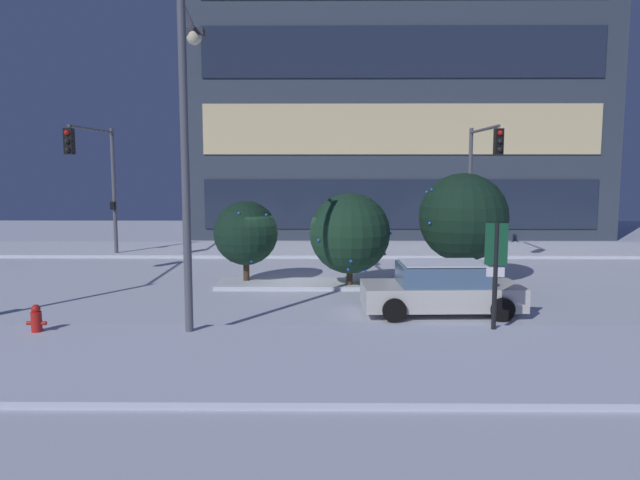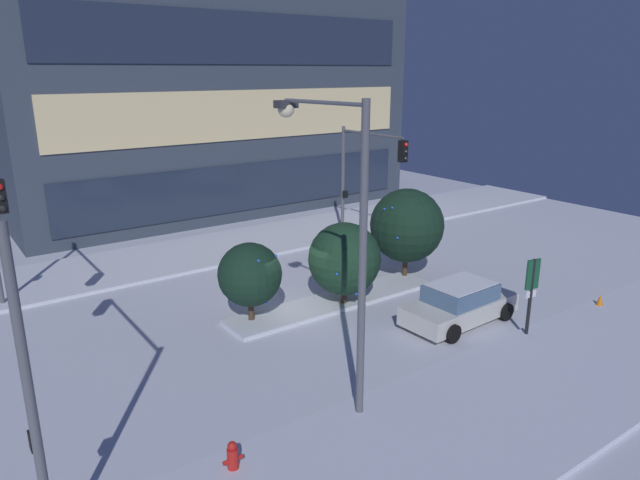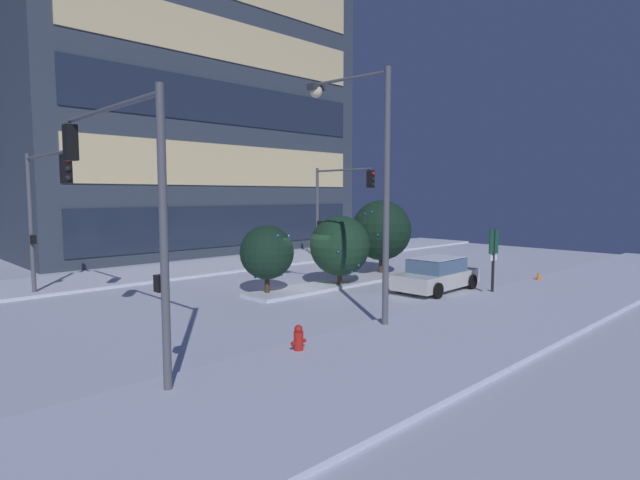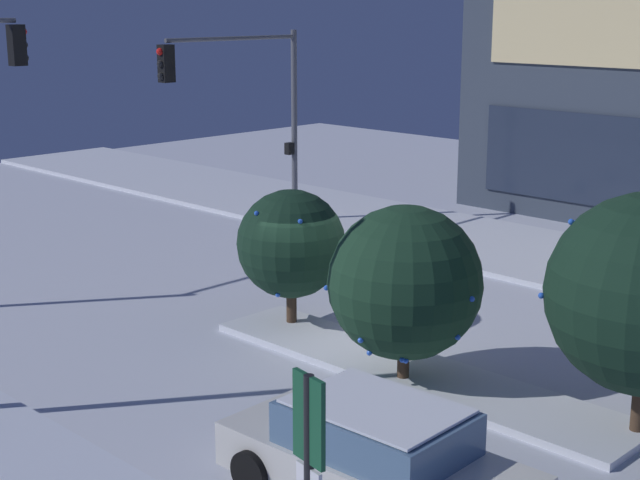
# 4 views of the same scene
# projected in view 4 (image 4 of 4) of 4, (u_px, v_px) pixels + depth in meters

# --- Properties ---
(ground) EXTENTS (52.00, 52.00, 0.00)m
(ground) POSITION_uv_depth(u_px,v_px,m) (337.00, 343.00, 19.41)
(ground) COLOR silver
(curb_strip_far) EXTENTS (52.00, 5.20, 0.14)m
(curb_strip_far) POSITION_uv_depth(u_px,v_px,m) (562.00, 259.00, 25.47)
(curb_strip_far) COLOR silver
(curb_strip_far) RESTS_ON ground
(median_strip) EXTENTS (9.00, 1.80, 0.14)m
(median_strip) POSITION_uv_depth(u_px,v_px,m) (411.00, 372.00, 17.70)
(median_strip) COLOR silver
(median_strip) RESTS_ON ground
(car_near) EXTENTS (4.63, 2.22, 1.49)m
(car_near) POSITION_uv_depth(u_px,v_px,m) (376.00, 458.00, 12.97)
(car_near) COLOR silver
(car_near) RESTS_ON ground
(traffic_light_corner_far_left) EXTENTS (0.32, 5.14, 5.98)m
(traffic_light_corner_far_left) POSITION_uv_depth(u_px,v_px,m) (245.00, 95.00, 27.59)
(traffic_light_corner_far_left) COLOR #565960
(traffic_light_corner_far_left) RESTS_ON ground
(parking_info_sign) EXTENTS (0.55, 0.16, 2.81)m
(parking_info_sign) POSITION_uv_depth(u_px,v_px,m) (309.00, 460.00, 10.57)
(parking_info_sign) COLOR black
(parking_info_sign) RESTS_ON ground
(decorated_tree_left_of_median) EXTENTS (2.84, 2.78, 3.32)m
(decorated_tree_left_of_median) POSITION_uv_depth(u_px,v_px,m) (405.00, 283.00, 16.86)
(decorated_tree_left_of_median) COLOR #473323
(decorated_tree_left_of_median) RESTS_ON ground
(decorated_tree_right_of_median) EXTENTS (2.29, 2.29, 3.00)m
(decorated_tree_right_of_median) POSITION_uv_depth(u_px,v_px,m) (291.00, 244.00, 19.88)
(decorated_tree_right_of_median) COLOR #473323
(decorated_tree_right_of_median) RESTS_ON ground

